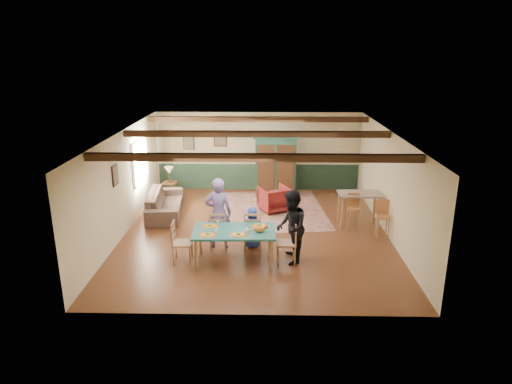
{
  "coord_description": "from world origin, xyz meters",
  "views": [
    {
      "loc": [
        0.25,
        -11.42,
        4.75
      ],
      "look_at": [
        0.01,
        -0.02,
        1.15
      ],
      "focal_mm": 32.0,
      "sensor_mm": 36.0,
      "label": 1
    }
  ],
  "objects_px": {
    "cat": "(259,228)",
    "person_man": "(218,213)",
    "dining_chair_end_left": "(182,242)",
    "end_table": "(170,190)",
    "table_lamp": "(169,175)",
    "counter_table": "(359,209)",
    "person_child": "(252,227)",
    "dining_chair_far_left": "(219,230)",
    "dining_chair_end_right": "(286,242)",
    "dining_table": "(234,246)",
    "bar_stool_left": "(354,213)",
    "person_woman": "(291,227)",
    "sofa": "(165,203)",
    "bar_stool_right": "(383,221)",
    "dining_chair_far_right": "(252,230)",
    "armoire": "(276,166)",
    "armchair": "(274,199)"
  },
  "relations": [
    {
      "from": "dining_chair_far_right",
      "to": "sofa",
      "type": "distance_m",
      "value": 3.61
    },
    {
      "from": "person_child",
      "to": "sofa",
      "type": "height_order",
      "value": "person_child"
    },
    {
      "from": "dining_chair_far_right",
      "to": "dining_chair_end_right",
      "type": "bearing_deg",
      "value": 136.17
    },
    {
      "from": "counter_table",
      "to": "bar_stool_left",
      "type": "relative_size",
      "value": 1.14
    },
    {
      "from": "table_lamp",
      "to": "bar_stool_right",
      "type": "bearing_deg",
      "value": -27.9
    },
    {
      "from": "dining_chair_end_left",
      "to": "person_woman",
      "type": "bearing_deg",
      "value": -90.0
    },
    {
      "from": "person_man",
      "to": "bar_stool_left",
      "type": "bearing_deg",
      "value": -163.12
    },
    {
      "from": "person_child",
      "to": "dining_chair_far_left",
      "type": "bearing_deg",
      "value": 5.71
    },
    {
      "from": "dining_chair_end_right",
      "to": "sofa",
      "type": "relative_size",
      "value": 0.42
    },
    {
      "from": "armchair",
      "to": "bar_stool_left",
      "type": "bearing_deg",
      "value": 119.4
    },
    {
      "from": "person_child",
      "to": "dining_chair_end_right",
      "type": "bearing_deg",
      "value": 133.15
    },
    {
      "from": "dining_table",
      "to": "person_woman",
      "type": "distance_m",
      "value": 1.38
    },
    {
      "from": "person_woman",
      "to": "person_child",
      "type": "height_order",
      "value": "person_woman"
    },
    {
      "from": "cat",
      "to": "bar_stool_right",
      "type": "xyz_separation_m",
      "value": [
        3.15,
        1.46,
        -0.36
      ]
    },
    {
      "from": "dining_chair_far_right",
      "to": "armoire",
      "type": "bearing_deg",
      "value": -100.21
    },
    {
      "from": "dining_chair_end_right",
      "to": "person_woman",
      "type": "height_order",
      "value": "person_woman"
    },
    {
      "from": "dining_chair_end_right",
      "to": "sofa",
      "type": "bearing_deg",
      "value": -133.5
    },
    {
      "from": "armchair",
      "to": "sofa",
      "type": "relative_size",
      "value": 0.35
    },
    {
      "from": "dining_chair_far_left",
      "to": "bar_stool_left",
      "type": "distance_m",
      "value": 3.76
    },
    {
      "from": "bar_stool_left",
      "to": "bar_stool_right",
      "type": "height_order",
      "value": "bar_stool_right"
    },
    {
      "from": "dining_table",
      "to": "bar_stool_left",
      "type": "distance_m",
      "value": 3.7
    },
    {
      "from": "armoire",
      "to": "counter_table",
      "type": "distance_m",
      "value": 3.55
    },
    {
      "from": "dining_chair_end_left",
      "to": "end_table",
      "type": "bearing_deg",
      "value": 13.26
    },
    {
      "from": "dining_table",
      "to": "sofa",
      "type": "bearing_deg",
      "value": 125.82
    },
    {
      "from": "bar_stool_left",
      "to": "person_woman",
      "type": "bearing_deg",
      "value": -135.14
    },
    {
      "from": "cat",
      "to": "armoire",
      "type": "height_order",
      "value": "armoire"
    },
    {
      "from": "end_table",
      "to": "bar_stool_left",
      "type": "xyz_separation_m",
      "value": [
        5.53,
        -2.63,
        0.22
      ]
    },
    {
      "from": "dining_chair_end_right",
      "to": "table_lamp",
      "type": "xyz_separation_m",
      "value": [
        -3.62,
        4.6,
        0.33
      ]
    },
    {
      "from": "bar_stool_left",
      "to": "bar_stool_right",
      "type": "distance_m",
      "value": 0.88
    },
    {
      "from": "person_child",
      "to": "bar_stool_left",
      "type": "relative_size",
      "value": 1.04
    },
    {
      "from": "table_lamp",
      "to": "bar_stool_left",
      "type": "xyz_separation_m",
      "value": [
        5.53,
        -2.63,
        -0.32
      ]
    },
    {
      "from": "dining_chair_end_left",
      "to": "person_woman",
      "type": "xyz_separation_m",
      "value": [
        2.5,
        0.07,
        0.36
      ]
    },
    {
      "from": "end_table",
      "to": "table_lamp",
      "type": "distance_m",
      "value": 0.54
    },
    {
      "from": "table_lamp",
      "to": "counter_table",
      "type": "relative_size",
      "value": 0.45
    },
    {
      "from": "bar_stool_right",
      "to": "cat",
      "type": "bearing_deg",
      "value": -152.05
    },
    {
      "from": "person_woman",
      "to": "table_lamp",
      "type": "xyz_separation_m",
      "value": [
        -3.73,
        4.6,
        -0.04
      ]
    },
    {
      "from": "person_woman",
      "to": "cat",
      "type": "height_order",
      "value": "person_woman"
    },
    {
      "from": "dining_chair_end_right",
      "to": "person_man",
      "type": "distance_m",
      "value": 1.86
    },
    {
      "from": "person_man",
      "to": "armoire",
      "type": "relative_size",
      "value": 0.87
    },
    {
      "from": "armchair",
      "to": "bar_stool_right",
      "type": "xyz_separation_m",
      "value": [
        2.75,
        -2.15,
        0.13
      ]
    },
    {
      "from": "dining_chair_far_right",
      "to": "armchair",
      "type": "height_order",
      "value": "dining_chair_far_right"
    },
    {
      "from": "bar_stool_left",
      "to": "cat",
      "type": "bearing_deg",
      "value": -143.04
    },
    {
      "from": "cat",
      "to": "person_man",
      "type": "bearing_deg",
      "value": 136.55
    },
    {
      "from": "person_child",
      "to": "table_lamp",
      "type": "relative_size",
      "value": 2.03
    },
    {
      "from": "end_table",
      "to": "bar_stool_right",
      "type": "xyz_separation_m",
      "value": [
        6.15,
        -3.26,
        0.23
      ]
    },
    {
      "from": "armoire",
      "to": "dining_chair_far_left",
      "type": "bearing_deg",
      "value": -106.58
    },
    {
      "from": "end_table",
      "to": "dining_chair_end_left",
      "type": "bearing_deg",
      "value": -75.24
    },
    {
      "from": "armoire",
      "to": "counter_table",
      "type": "bearing_deg",
      "value": -47.63
    },
    {
      "from": "dining_table",
      "to": "bar_stool_left",
      "type": "bearing_deg",
      "value": 32.76
    },
    {
      "from": "dining_chair_end_right",
      "to": "person_woman",
      "type": "bearing_deg",
      "value": 90.0
    }
  ]
}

